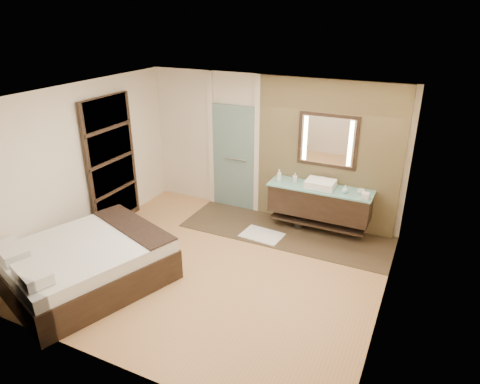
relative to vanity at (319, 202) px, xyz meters
The scene contains 15 objects.
floor 2.29m from the vanity, 119.83° to the right, with size 5.00×5.00×0.00m, color #A98246.
tile_strip 0.83m from the vanity, 147.54° to the right, with size 3.80×1.30×0.01m, color #3C2F21.
stone_wall 0.82m from the vanity, 90.00° to the left, with size 2.60×0.08×2.70m, color tan.
vanity is the anchor object (origin of this frame).
mirror_unit 1.10m from the vanity, 90.00° to the left, with size 1.06×0.04×0.96m.
frosted_door 1.95m from the vanity, behind, with size 1.10×0.12×2.70m.
shoji_partition 3.82m from the vanity, 159.50° to the right, with size 0.06×1.20×2.40m.
bed 4.03m from the vanity, 130.12° to the right, with size 2.34×2.59×0.82m.
bath_mat 1.19m from the vanity, 142.43° to the right, with size 0.72×0.50×0.02m, color silver.
waste_bin 0.58m from the vanity, 168.80° to the right, with size 0.18×0.18×0.23m, color black.
tissue_box 0.89m from the vanity, 11.24° to the right, with size 0.12×0.12×0.10m, color silver.
soap_bottle_a 0.87m from the vanity, behind, with size 0.08×0.08×0.21m, color white.
soap_bottle_b 0.61m from the vanity, behind, with size 0.08×0.08×0.17m, color #B2B2B2.
soap_bottle_c 0.57m from the vanity, ahead, with size 0.10×0.10×0.13m, color #BBECEA.
cup 0.78m from the vanity, ahead, with size 0.12×0.12×0.09m, color white.
Camera 1 is at (2.82, -5.00, 3.78)m, focal length 32.00 mm.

